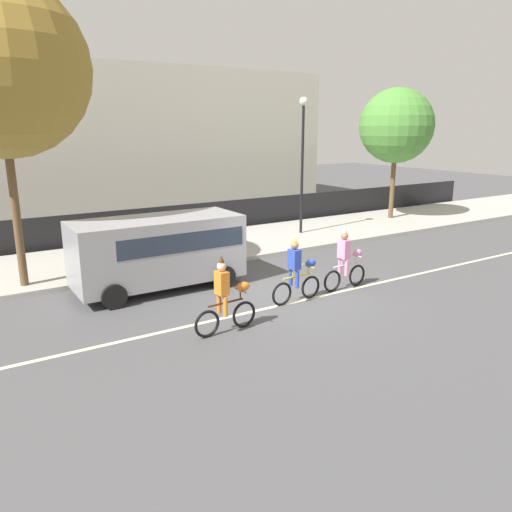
# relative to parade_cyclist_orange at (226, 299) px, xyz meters

# --- Properties ---
(ground_plane) EXTENTS (80.00, 80.00, 0.00)m
(ground_plane) POSITION_rel_parade_cyclist_orange_xyz_m (2.77, 1.32, -0.84)
(ground_plane) COLOR #4C4C4F
(road_centre_line) EXTENTS (36.00, 0.14, 0.01)m
(road_centre_line) POSITION_rel_parade_cyclist_orange_xyz_m (2.77, 0.82, -0.84)
(road_centre_line) COLOR beige
(road_centre_line) RESTS_ON ground
(sidewalk_curb) EXTENTS (60.00, 5.00, 0.15)m
(sidewalk_curb) POSITION_rel_parade_cyclist_orange_xyz_m (2.77, 7.82, -0.77)
(sidewalk_curb) COLOR #ADAAA3
(sidewalk_curb) RESTS_ON ground
(fence_line) EXTENTS (40.00, 0.08, 1.40)m
(fence_line) POSITION_rel_parade_cyclist_orange_xyz_m (2.77, 10.72, -0.14)
(fence_line) COLOR black
(fence_line) RESTS_ON ground
(building_backdrop) EXTENTS (28.00, 8.00, 7.92)m
(building_backdrop) POSITION_rel_parade_cyclist_orange_xyz_m (1.11, 19.32, 3.12)
(building_backdrop) COLOR beige
(building_backdrop) RESTS_ON ground
(parade_cyclist_orange) EXTENTS (1.72, 0.50, 1.92)m
(parade_cyclist_orange) POSITION_rel_parade_cyclist_orange_xyz_m (0.00, 0.00, 0.00)
(parade_cyclist_orange) COLOR black
(parade_cyclist_orange) RESTS_ON ground
(parade_cyclist_cobalt) EXTENTS (1.72, 0.50, 1.92)m
(parade_cyclist_cobalt) POSITION_rel_parade_cyclist_orange_xyz_m (2.71, 0.81, 0.00)
(parade_cyclist_cobalt) COLOR black
(parade_cyclist_cobalt) RESTS_ON ground
(parade_cyclist_pink) EXTENTS (1.72, 0.50, 1.92)m
(parade_cyclist_pink) POSITION_rel_parade_cyclist_orange_xyz_m (4.67, 0.98, 0.00)
(parade_cyclist_pink) COLOR black
(parade_cyclist_pink) RESTS_ON ground
(parked_van_grey) EXTENTS (5.00, 2.22, 2.18)m
(parked_van_grey) POSITION_rel_parade_cyclist_orange_xyz_m (-0.03, 4.02, 0.44)
(parked_van_grey) COLOR #99999E
(parked_van_grey) RESTS_ON ground
(street_lamp_post) EXTENTS (0.36, 0.36, 5.86)m
(street_lamp_post) POSITION_rel_parade_cyclist_orange_xyz_m (8.13, 7.75, 3.15)
(street_lamp_post) COLOR black
(street_lamp_post) RESTS_ON sidewalk_curb
(street_tree_near_lamp) EXTENTS (3.72, 3.72, 6.54)m
(street_tree_near_lamp) POSITION_rel_parade_cyclist_orange_xyz_m (14.44, 8.27, 3.98)
(street_tree_near_lamp) COLOR brown
(street_tree_near_lamp) RESTS_ON sidewalk_curb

